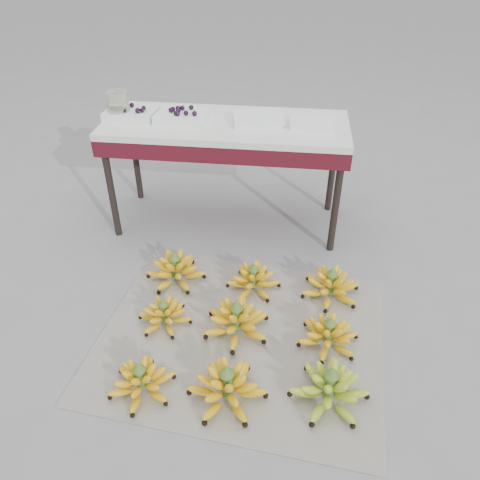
# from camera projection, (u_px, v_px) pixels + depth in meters

# --- Properties ---
(ground) EXTENTS (60.00, 60.00, 0.00)m
(ground) POSITION_uv_depth(u_px,v_px,m) (219.00, 324.00, 2.18)
(ground) COLOR slate
(ground) RESTS_ON ground
(newspaper_mat) EXTENTS (1.35, 1.17, 0.01)m
(newspaper_mat) POSITION_uv_depth(u_px,v_px,m) (241.00, 336.00, 2.12)
(newspaper_mat) COLOR silver
(newspaper_mat) RESTS_ON ground
(bunch_front_left) EXTENTS (0.31, 0.31, 0.16)m
(bunch_front_left) POSITION_uv_depth(u_px,v_px,m) (141.00, 381.00, 1.84)
(bunch_front_left) COLOR yellow
(bunch_front_left) RESTS_ON newspaper_mat
(bunch_front_center) EXTENTS (0.37, 0.37, 0.19)m
(bunch_front_center) POSITION_uv_depth(u_px,v_px,m) (227.00, 387.00, 1.81)
(bunch_front_center) COLOR yellow
(bunch_front_center) RESTS_ON newspaper_mat
(bunch_front_right) EXTENTS (0.32, 0.32, 0.19)m
(bunch_front_right) POSITION_uv_depth(u_px,v_px,m) (329.00, 389.00, 1.80)
(bunch_front_right) COLOR #83BE27
(bunch_front_right) RESTS_ON newspaper_mat
(bunch_mid_left) EXTENTS (0.29, 0.29, 0.15)m
(bunch_mid_left) POSITION_uv_depth(u_px,v_px,m) (165.00, 315.00, 2.15)
(bunch_mid_left) COLOR yellow
(bunch_mid_left) RESTS_ON newspaper_mat
(bunch_mid_center) EXTENTS (0.33, 0.33, 0.19)m
(bunch_mid_center) POSITION_uv_depth(u_px,v_px,m) (237.00, 321.00, 2.10)
(bunch_mid_center) COLOR yellow
(bunch_mid_center) RESTS_ON newspaper_mat
(bunch_mid_right) EXTENTS (0.30, 0.30, 0.16)m
(bunch_mid_right) POSITION_uv_depth(u_px,v_px,m) (328.00, 335.00, 2.04)
(bunch_mid_right) COLOR yellow
(bunch_mid_right) RESTS_ON newspaper_mat
(bunch_back_left) EXTENTS (0.36, 0.36, 0.18)m
(bunch_back_left) POSITION_uv_depth(u_px,v_px,m) (176.00, 270.00, 2.40)
(bunch_back_left) COLOR yellow
(bunch_back_left) RESTS_ON newspaper_mat
(bunch_back_center) EXTENTS (0.29, 0.29, 0.16)m
(bunch_back_center) POSITION_uv_depth(u_px,v_px,m) (253.00, 280.00, 2.35)
(bunch_back_center) COLOR yellow
(bunch_back_center) RESTS_ON newspaper_mat
(bunch_back_right) EXTENTS (0.30, 0.30, 0.18)m
(bunch_back_right) POSITION_uv_depth(u_px,v_px,m) (331.00, 286.00, 2.30)
(bunch_back_right) COLOR yellow
(bunch_back_right) RESTS_ON newspaper_mat
(vendor_table) EXTENTS (1.33, 0.53, 0.64)m
(vendor_table) POSITION_uv_depth(u_px,v_px,m) (226.00, 135.00, 2.58)
(vendor_table) COLOR black
(vendor_table) RESTS_ON ground
(tray_far_left) EXTENTS (0.28, 0.21, 0.07)m
(tray_far_left) POSITION_uv_depth(u_px,v_px,m) (131.00, 113.00, 2.58)
(tray_far_left) COLOR white
(tray_far_left) RESTS_ON vendor_table
(tray_left) EXTENTS (0.29, 0.22, 0.07)m
(tray_left) POSITION_uv_depth(u_px,v_px,m) (182.00, 116.00, 2.54)
(tray_left) COLOR white
(tray_left) RESTS_ON vendor_table
(tray_right) EXTENTS (0.30, 0.25, 0.04)m
(tray_right) POSITION_uv_depth(u_px,v_px,m) (258.00, 119.00, 2.52)
(tray_right) COLOR white
(tray_right) RESTS_ON vendor_table
(tray_far_right) EXTENTS (0.25, 0.18, 0.04)m
(tray_far_right) POSITION_uv_depth(u_px,v_px,m) (312.00, 123.00, 2.47)
(tray_far_right) COLOR white
(tray_far_right) RESTS_ON vendor_table
(glass_jar) EXTENTS (0.15, 0.15, 0.15)m
(glass_jar) POSITION_uv_depth(u_px,v_px,m) (118.00, 105.00, 2.54)
(glass_jar) COLOR beige
(glass_jar) RESTS_ON vendor_table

